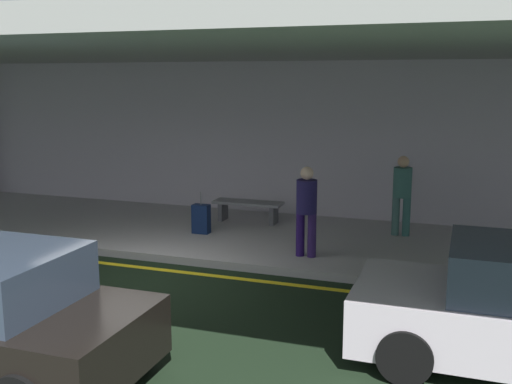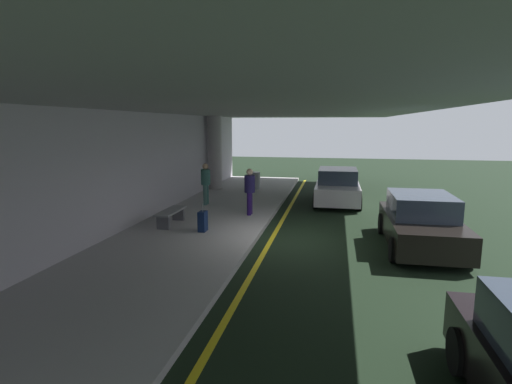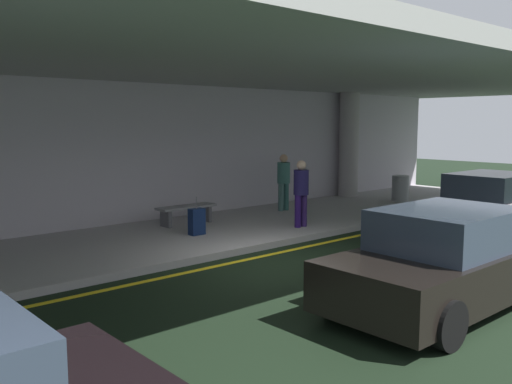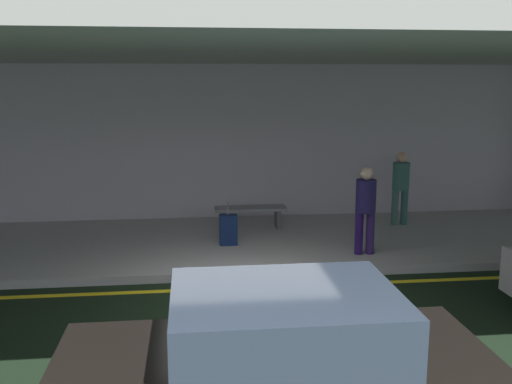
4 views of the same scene
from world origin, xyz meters
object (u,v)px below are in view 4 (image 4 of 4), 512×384
(car_black, at_px, (277,371))
(person_waiting_for_ride, at_px, (401,183))
(traveler_with_luggage, at_px, (366,205))
(suitcase_upright_primary, at_px, (228,230))
(bench_metal, at_px, (251,213))

(car_black, bearing_deg, person_waiting_for_ride, 62.89)
(car_black, distance_m, traveler_with_luggage, 5.93)
(car_black, distance_m, person_waiting_for_ride, 8.52)
(traveler_with_luggage, xyz_separation_m, suitcase_upright_primary, (-2.54, 0.93, -0.65))
(car_black, height_order, person_waiting_for_ride, person_waiting_for_ride)
(traveler_with_luggage, xyz_separation_m, person_waiting_for_ride, (1.49, 2.15, 0.00))
(car_black, xyz_separation_m, person_waiting_for_ride, (3.99, 7.51, 0.40))
(car_black, xyz_separation_m, bench_metal, (0.55, 7.58, -0.21))
(car_black, distance_m, bench_metal, 7.60)
(bench_metal, bearing_deg, person_waiting_for_ride, -1.12)
(person_waiting_for_ride, relative_size, suitcase_upright_primary, 1.87)
(traveler_with_luggage, height_order, suitcase_upright_primary, traveler_with_luggage)
(suitcase_upright_primary, bearing_deg, traveler_with_luggage, -36.85)
(person_waiting_for_ride, distance_m, suitcase_upright_primary, 4.26)
(person_waiting_for_ride, bearing_deg, suitcase_upright_primary, 73.29)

